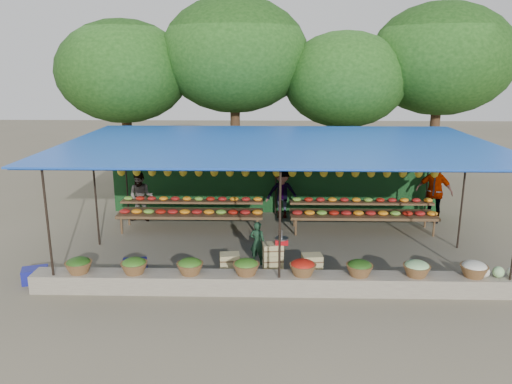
{
  "coord_description": "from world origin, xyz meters",
  "views": [
    {
      "loc": [
        -0.24,
        -12.6,
        4.77
      ],
      "look_at": [
        -0.57,
        0.2,
        1.45
      ],
      "focal_mm": 35.0,
      "sensor_mm": 36.0,
      "label": 1
    }
  ],
  "objects_px": {
    "vendor_seated": "(258,243)",
    "blue_crate_front": "(35,275)",
    "crate_counter": "(272,262)",
    "blue_crate_back": "(135,267)",
    "weighing_scale": "(282,241)"
  },
  "relations": [
    {
      "from": "blue_crate_front",
      "to": "blue_crate_back",
      "type": "bearing_deg",
      "value": -6.19
    },
    {
      "from": "vendor_seated",
      "to": "crate_counter",
      "type": "bearing_deg",
      "value": 137.94
    },
    {
      "from": "blue_crate_front",
      "to": "crate_counter",
      "type": "bearing_deg",
      "value": -14.43
    },
    {
      "from": "crate_counter",
      "to": "weighing_scale",
      "type": "bearing_deg",
      "value": -0.0
    },
    {
      "from": "crate_counter",
      "to": "vendor_seated",
      "type": "bearing_deg",
      "value": 117.53
    },
    {
      "from": "weighing_scale",
      "to": "blue_crate_front",
      "type": "xyz_separation_m",
      "value": [
        -5.52,
        -0.51,
        -0.68
      ]
    },
    {
      "from": "vendor_seated",
      "to": "blue_crate_back",
      "type": "height_order",
      "value": "vendor_seated"
    },
    {
      "from": "crate_counter",
      "to": "blue_crate_back",
      "type": "height_order",
      "value": "crate_counter"
    },
    {
      "from": "crate_counter",
      "to": "blue_crate_back",
      "type": "distance_m",
      "value": 3.2
    },
    {
      "from": "crate_counter",
      "to": "blue_crate_front",
      "type": "distance_m",
      "value": 5.33
    },
    {
      "from": "vendor_seated",
      "to": "blue_crate_front",
      "type": "xyz_separation_m",
      "value": [
        -4.96,
        -1.17,
        -0.38
      ]
    },
    {
      "from": "crate_counter",
      "to": "vendor_seated",
      "type": "xyz_separation_m",
      "value": [
        -0.34,
        0.66,
        0.23
      ]
    },
    {
      "from": "blue_crate_front",
      "to": "blue_crate_back",
      "type": "relative_size",
      "value": 1.0
    },
    {
      "from": "weighing_scale",
      "to": "blue_crate_back",
      "type": "distance_m",
      "value": 3.48
    },
    {
      "from": "vendor_seated",
      "to": "blue_crate_front",
      "type": "height_order",
      "value": "vendor_seated"
    }
  ]
}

